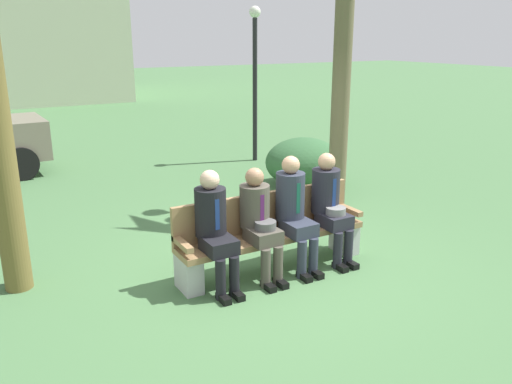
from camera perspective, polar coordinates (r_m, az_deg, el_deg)
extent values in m
plane|color=#477043|center=(6.25, 2.27, -8.46)|extent=(80.00, 80.00, 0.00)
cube|color=#99754C|center=(6.10, 1.89, -4.86)|extent=(2.34, 0.44, 0.07)
cube|color=#99754C|center=(6.16, 0.98, -2.05)|extent=(2.34, 0.06, 0.45)
cube|color=#99754C|center=(5.57, -8.06, -5.66)|extent=(0.08, 0.44, 0.06)
cube|color=#99754C|center=(6.68, 10.16, -1.93)|extent=(0.08, 0.44, 0.06)
cube|color=#BCBCBC|center=(5.74, -7.35, -8.87)|extent=(0.20, 0.37, 0.38)
cube|color=#BCBCBC|center=(6.77, 9.61, -4.90)|extent=(0.20, 0.37, 0.38)
cube|color=black|center=(5.57, -4.08, -5.79)|extent=(0.32, 0.38, 0.16)
cylinder|color=black|center=(5.50, -3.89, -9.54)|extent=(0.11, 0.11, 0.45)
cylinder|color=black|center=(5.57, -2.39, -9.19)|extent=(0.11, 0.11, 0.45)
cube|color=black|center=(5.54, -3.57, -11.54)|extent=(0.09, 0.22, 0.07)
cube|color=black|center=(5.61, -2.08, -11.17)|extent=(0.09, 0.22, 0.07)
cylinder|color=black|center=(5.62, -5.00, -2.19)|extent=(0.34, 0.34, 0.53)
cube|color=navy|center=(5.47, -4.26, -2.48)|extent=(0.05, 0.01, 0.34)
sphere|color=beige|center=(5.51, -5.09, 1.33)|extent=(0.21, 0.21, 0.21)
cube|color=#4C473D|center=(5.81, 0.79, -4.77)|extent=(0.32, 0.38, 0.16)
cylinder|color=#4C473D|center=(5.74, 1.06, -8.35)|extent=(0.11, 0.11, 0.45)
cylinder|color=#4C473D|center=(5.81, 2.42, -8.01)|extent=(0.11, 0.11, 0.45)
cube|color=black|center=(5.78, 1.36, -10.28)|extent=(0.09, 0.22, 0.07)
cube|color=black|center=(5.85, 2.72, -9.91)|extent=(0.09, 0.22, 0.07)
cylinder|color=#4C473D|center=(5.86, -0.15, -1.53)|extent=(0.34, 0.34, 0.48)
cube|color=#4C1951|center=(5.72, 0.67, -1.79)|extent=(0.05, 0.01, 0.31)
sphere|color=#9E7556|center=(5.76, -0.16, 1.64)|extent=(0.21, 0.21, 0.21)
cylinder|color=#545454|center=(5.75, 1.04, -3.64)|extent=(0.24, 0.24, 0.09)
cube|color=#2D3342|center=(6.05, 4.69, -3.92)|extent=(0.32, 0.38, 0.16)
cylinder|color=#2D3342|center=(5.98, 5.03, -7.35)|extent=(0.11, 0.11, 0.45)
cylinder|color=#2D3342|center=(6.06, 6.28, -7.03)|extent=(0.11, 0.11, 0.45)
cube|color=black|center=(6.01, 5.31, -9.20)|extent=(0.09, 0.22, 0.07)
cube|color=black|center=(6.10, 6.56, -8.85)|extent=(0.09, 0.22, 0.07)
cylinder|color=#2D3342|center=(6.09, 3.76, -0.47)|extent=(0.34, 0.34, 0.56)
cube|color=#144C3D|center=(5.95, 4.64, -0.69)|extent=(0.05, 0.01, 0.36)
sphere|color=tan|center=(5.99, 3.82, 2.97)|extent=(0.21, 0.21, 0.21)
cube|color=#23232D|center=(6.34, 8.54, -3.07)|extent=(0.32, 0.38, 0.16)
cylinder|color=#23232D|center=(6.27, 8.92, -6.33)|extent=(0.11, 0.11, 0.45)
cylinder|color=#23232D|center=(6.36, 10.05, -6.02)|extent=(0.11, 0.11, 0.45)
cube|color=black|center=(6.30, 9.19, -8.10)|extent=(0.09, 0.22, 0.07)
cube|color=black|center=(6.40, 10.31, -7.77)|extent=(0.09, 0.22, 0.07)
cylinder|color=#23232D|center=(6.38, 7.61, 0.12)|extent=(0.34, 0.34, 0.54)
cube|color=navy|center=(6.25, 8.53, -0.07)|extent=(0.05, 0.01, 0.35)
sphere|color=tan|center=(6.29, 7.74, 3.30)|extent=(0.21, 0.21, 0.21)
cylinder|color=slate|center=(6.29, 8.71, -2.04)|extent=(0.24, 0.24, 0.09)
cylinder|color=brown|center=(8.16, 9.30, 11.60)|extent=(0.28, 0.28, 3.92)
ellipsoid|color=#346238|center=(9.58, 5.19, 3.29)|extent=(1.42, 1.30, 0.89)
cylinder|color=black|center=(12.39, -25.32, 4.23)|extent=(0.64, 0.16, 0.64)
cylinder|color=black|center=(10.87, -24.26, 2.81)|extent=(0.64, 0.16, 0.64)
cylinder|color=black|center=(11.39, -0.12, 10.91)|extent=(0.10, 0.10, 3.01)
sphere|color=white|center=(11.34, -0.12, 19.10)|extent=(0.24, 0.24, 0.24)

